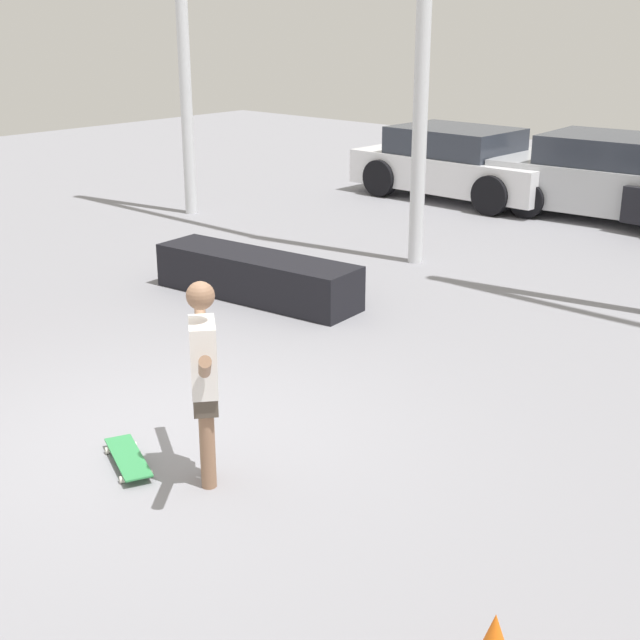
{
  "coord_description": "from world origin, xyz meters",
  "views": [
    {
      "loc": [
        5.33,
        -4.05,
        3.32
      ],
      "look_at": [
        0.32,
        1.57,
        0.7
      ],
      "focal_mm": 50.0,
      "sensor_mm": 36.0,
      "label": 1
    }
  ],
  "objects_px": {
    "skateboard": "(128,458)",
    "parked_car_white": "(459,164)",
    "grind_box": "(257,276)",
    "skateboarder": "(204,374)",
    "parked_car_silver": "(625,179)"
  },
  "relations": [
    {
      "from": "skateboard",
      "to": "grind_box",
      "type": "bearing_deg",
      "value": 145.98
    },
    {
      "from": "grind_box",
      "to": "parked_car_white",
      "type": "distance_m",
      "value": 6.97
    },
    {
      "from": "parked_car_white",
      "to": "parked_car_silver",
      "type": "xyz_separation_m",
      "value": [
        3.03,
        0.37,
        0.03
      ]
    },
    {
      "from": "grind_box",
      "to": "parked_car_white",
      "type": "bearing_deg",
      "value": 103.08
    },
    {
      "from": "parked_car_white",
      "to": "skateboard",
      "type": "bearing_deg",
      "value": -68.51
    },
    {
      "from": "skateboard",
      "to": "parked_car_white",
      "type": "xyz_separation_m",
      "value": [
        -3.87,
        10.42,
        0.57
      ]
    },
    {
      "from": "skateboard",
      "to": "grind_box",
      "type": "height_order",
      "value": "grind_box"
    },
    {
      "from": "parked_car_white",
      "to": "parked_car_silver",
      "type": "height_order",
      "value": "parked_car_silver"
    },
    {
      "from": "skateboard",
      "to": "grind_box",
      "type": "relative_size",
      "value": 0.28
    },
    {
      "from": "grind_box",
      "to": "parked_car_white",
      "type": "xyz_separation_m",
      "value": [
        -1.58,
        6.78,
        0.36
      ]
    },
    {
      "from": "skateboarder",
      "to": "grind_box",
      "type": "relative_size",
      "value": 0.58
    },
    {
      "from": "skateboarder",
      "to": "parked_car_silver",
      "type": "height_order",
      "value": "skateboarder"
    },
    {
      "from": "skateboard",
      "to": "skateboarder",
      "type": "bearing_deg",
      "value": 44.7
    },
    {
      "from": "skateboarder",
      "to": "grind_box",
      "type": "height_order",
      "value": "skateboarder"
    },
    {
      "from": "skateboard",
      "to": "parked_car_silver",
      "type": "bearing_deg",
      "value": 118.19
    }
  ]
}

